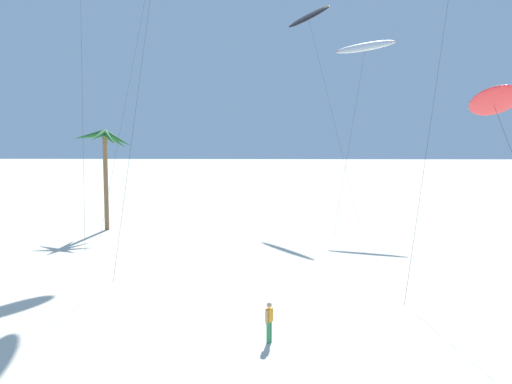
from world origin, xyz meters
TOP-DOWN VIEW (x-y plane):
  - palm_tree_2 at (-11.30, 44.95)m, footprint 4.74×4.42m
  - flying_kite_2 at (6.09, 56.59)m, footprint 6.33×12.21m
  - flying_kite_5 at (11.02, 52.08)m, footprint 6.53×11.00m
  - flying_kite_7 at (11.81, 22.40)m, footprint 2.17×12.40m
  - person_foreground_walker at (2.16, 19.28)m, footprint 0.32×0.46m

SIDE VIEW (x-z plane):
  - person_foreground_walker at x=2.16m, z-range 0.08..1.74m
  - palm_tree_2 at x=-11.30m, z-range 2.85..11.19m
  - flying_kite_7 at x=11.81m, z-range 4.39..14.94m
  - flying_kite_5 at x=11.02m, z-range 7.44..24.13m
  - flying_kite_2 at x=6.09m, z-range 9.07..29.49m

